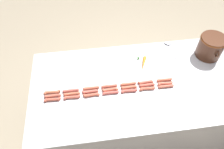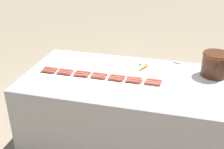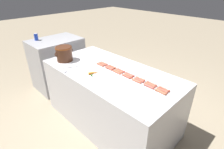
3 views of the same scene
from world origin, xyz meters
name	(u,v)px [view 2 (image 2 of 3)]	position (x,y,z in m)	size (l,w,h in m)	color
griddle_counter	(129,118)	(0.00, 0.00, 0.43)	(0.98, 1.93, 0.86)	#BCBCC1
hot_dog_0	(51,68)	(0.01, -0.77, 0.87)	(0.03, 0.14, 0.03)	#B15C3F
hot_dog_1	(66,70)	(0.02, -0.61, 0.87)	(0.03, 0.14, 0.03)	#B55045
hot_dog_2	(84,72)	(0.02, -0.44, 0.87)	(0.03, 0.14, 0.03)	#BE5B42
hot_dog_3	(100,74)	(0.02, -0.28, 0.87)	(0.03, 0.14, 0.03)	#B4503E
hot_dog_4	(118,76)	(0.02, -0.11, 0.87)	(0.03, 0.14, 0.03)	#B7563E
hot_dog_5	(135,78)	(0.02, 0.04, 0.87)	(0.03, 0.14, 0.03)	#B14F3D
hot_dog_6	(154,80)	(0.01, 0.22, 0.87)	(0.03, 0.14, 0.03)	#B8563E
hot_dog_7	(50,70)	(0.05, -0.76, 0.87)	(0.03, 0.14, 0.03)	#B15542
hot_dog_8	(65,72)	(0.05, -0.60, 0.87)	(0.03, 0.14, 0.03)	#B5593E
hot_dog_9	(81,74)	(0.05, -0.45, 0.87)	(0.03, 0.14, 0.03)	#B65343
hot_dog_10	(99,76)	(0.05, -0.28, 0.87)	(0.04, 0.14, 0.03)	#BA5A42
hot_dog_11	(117,78)	(0.05, -0.11, 0.87)	(0.03, 0.14, 0.03)	#B75B41
hot_dog_12	(135,80)	(0.05, 0.05, 0.87)	(0.03, 0.14, 0.03)	#BE5443
hot_dog_13	(153,82)	(0.05, 0.21, 0.87)	(0.04, 0.14, 0.03)	#BF5944
hot_dog_14	(48,72)	(0.09, -0.76, 0.87)	(0.03, 0.14, 0.03)	#B3513D
hot_dog_15	(64,73)	(0.09, -0.60, 0.87)	(0.03, 0.14, 0.03)	#B85341
hot_dog_16	(81,75)	(0.09, -0.44, 0.87)	(0.03, 0.14, 0.03)	#BA533D
hot_dog_17	(98,77)	(0.09, -0.28, 0.87)	(0.03, 0.14, 0.03)	#BE4F44
hot_dog_18	(115,80)	(0.09, -0.12, 0.87)	(0.04, 0.14, 0.03)	#BD4F42
hot_dog_19	(133,82)	(0.09, 0.04, 0.87)	(0.03, 0.14, 0.03)	#B8553E
hot_dog_20	(152,84)	(0.09, 0.21, 0.87)	(0.03, 0.14, 0.03)	#BA5743
bean_pot	(215,63)	(-0.24, 0.73, 0.98)	(0.30, 0.24, 0.22)	#472616
serving_spoon	(179,64)	(-0.41, 0.41, 0.87)	(0.26, 0.16, 0.02)	#B7B7BC
carrot	(142,68)	(-0.20, 0.07, 0.87)	(0.18, 0.09, 0.03)	orange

